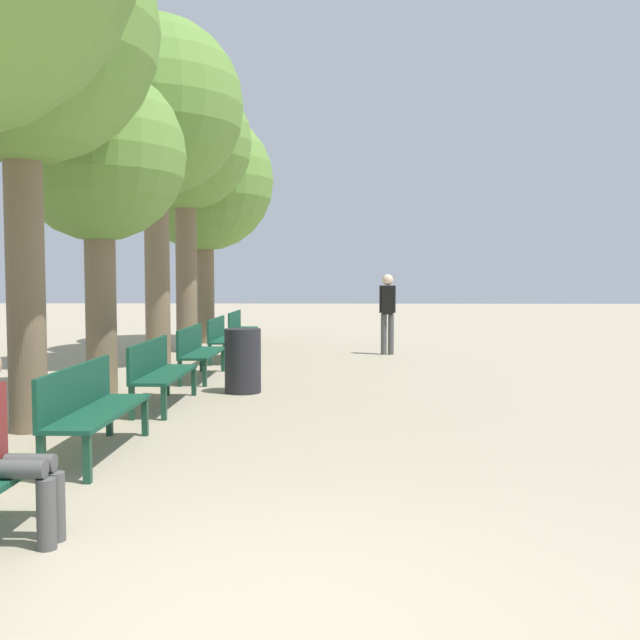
# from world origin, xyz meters

# --- Properties ---
(ground_plane) EXTENTS (80.00, 80.00, 0.00)m
(ground_plane) POSITION_xyz_m (0.00, 0.00, 0.00)
(ground_plane) COLOR tan
(bench_row_1) EXTENTS (0.46, 1.80, 0.84)m
(bench_row_1) POSITION_xyz_m (-1.76, 3.23, 0.49)
(bench_row_1) COLOR #144733
(bench_row_1) RESTS_ON ground_plane
(bench_row_2) EXTENTS (0.46, 1.80, 0.84)m
(bench_row_2) POSITION_xyz_m (-1.76, 5.74, 0.49)
(bench_row_2) COLOR #144733
(bench_row_2) RESTS_ON ground_plane
(bench_row_3) EXTENTS (0.46, 1.80, 0.84)m
(bench_row_3) POSITION_xyz_m (-1.76, 8.25, 0.49)
(bench_row_3) COLOR #144733
(bench_row_3) RESTS_ON ground_plane
(bench_row_4) EXTENTS (0.46, 1.80, 0.84)m
(bench_row_4) POSITION_xyz_m (-1.76, 10.75, 0.49)
(bench_row_4) COLOR #144733
(bench_row_4) RESTS_ON ground_plane
(bench_row_5) EXTENTS (0.46, 1.80, 0.84)m
(bench_row_5) POSITION_xyz_m (-1.76, 13.26, 0.49)
(bench_row_5) COLOR #144733
(bench_row_5) RESTS_ON ground_plane
(tree_row_1) EXTENTS (2.89, 2.89, 5.72)m
(tree_row_1) POSITION_xyz_m (-2.79, 4.28, 4.22)
(tree_row_1) COLOR #7A664C
(tree_row_1) RESTS_ON ground_plane
(tree_row_2) EXTENTS (2.41, 2.41, 4.55)m
(tree_row_2) POSITION_xyz_m (-2.79, 6.66, 3.28)
(tree_row_2) COLOR #7A664C
(tree_row_2) RESTS_ON ground_plane
(tree_row_3) EXTENTS (3.20, 3.20, 6.33)m
(tree_row_3) POSITION_xyz_m (-2.79, 9.79, 4.67)
(tree_row_3) COLOR #7A664C
(tree_row_3) RESTS_ON ground_plane
(tree_row_4) EXTENTS (2.89, 2.89, 5.99)m
(tree_row_4) POSITION_xyz_m (-2.79, 12.30, 4.46)
(tree_row_4) COLOR #7A664C
(tree_row_4) RESTS_ON ground_plane
(tree_row_5) EXTENTS (3.43, 3.43, 5.72)m
(tree_row_5) POSITION_xyz_m (-2.79, 14.45, 3.97)
(tree_row_5) COLOR #7A664C
(tree_row_5) RESTS_ON ground_plane
(person_seated) EXTENTS (0.57, 0.32, 1.22)m
(person_seated) POSITION_xyz_m (-1.54, 1.08, 0.65)
(person_seated) COLOR #4C4C4C
(person_seated) RESTS_ON ground_plane
(pedestrian_near) EXTENTS (0.34, 0.23, 1.70)m
(pedestrian_near) POSITION_xyz_m (1.57, 11.86, 0.97)
(pedestrian_near) COLOR #4C4C4C
(pedestrian_near) RESTS_ON ground_plane
(trash_bin) EXTENTS (0.52, 0.52, 0.91)m
(trash_bin) POSITION_xyz_m (-0.83, 6.87, 0.46)
(trash_bin) COLOR #232328
(trash_bin) RESTS_ON ground_plane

